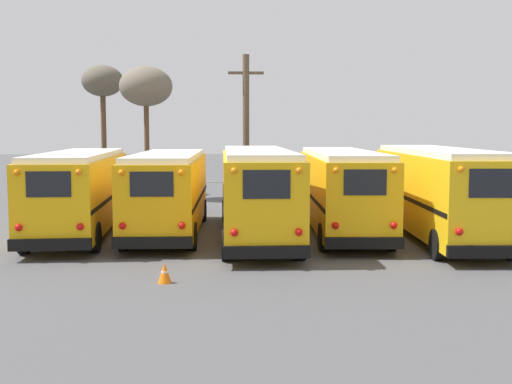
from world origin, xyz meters
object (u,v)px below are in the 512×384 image
school_bus_4 (438,190)px  traffic_cone (165,273)px  school_bus_3 (341,189)px  utility_pole (246,129)px  school_bus_0 (79,190)px  bare_tree_1 (103,84)px  school_bus_1 (168,190)px  bare_tree_0 (146,88)px  school_bus_2 (257,190)px

school_bus_4 → traffic_cone: (-9.37, -6.48, -1.51)m
school_bus_3 → utility_pole: 9.52m
school_bus_0 → traffic_cone: bearing=-63.7°
bare_tree_1 → traffic_cone: size_ratio=14.72×
bare_tree_1 → school_bus_0: bearing=-83.2°
school_bus_3 → school_bus_0: bearing=-179.9°
school_bus_1 → utility_pole: 9.45m
school_bus_0 → school_bus_3: school_bus_3 is taller
school_bus_0 → bare_tree_0: size_ratio=1.35×
school_bus_0 → school_bus_4: (13.22, -1.30, 0.07)m
bare_tree_0 → bare_tree_1: bare_tree_1 is taller
school_bus_0 → bare_tree_0: bare_tree_0 is taller
school_bus_4 → traffic_cone: bearing=-145.3°
school_bus_3 → bare_tree_1: 19.77m
school_bus_2 → school_bus_3: school_bus_2 is taller
school_bus_1 → bare_tree_1: 16.68m
bare_tree_1 → school_bus_1: bearing=-71.3°
bare_tree_0 → traffic_cone: 21.07m
school_bus_2 → bare_tree_0: 14.98m
school_bus_3 → bare_tree_0: size_ratio=1.38×
school_bus_0 → utility_pole: bearing=52.8°
school_bus_1 → bare_tree_0: 13.18m
school_bus_0 → school_bus_3: (9.91, 0.03, 0.01)m
school_bus_1 → school_bus_3: size_ratio=0.93×
school_bus_3 → bare_tree_0: 15.73m
school_bus_4 → bare_tree_0: bare_tree_0 is taller
school_bus_3 → bare_tree_1: bare_tree_1 is taller
utility_pole → traffic_cone: bearing=-99.4°
school_bus_4 → bare_tree_0: bearing=131.8°
school_bus_4 → bare_tree_1: size_ratio=1.40×
utility_pole → traffic_cone: 17.05m
school_bus_3 → traffic_cone: (-6.06, -7.80, -1.44)m
utility_pole → school_bus_1: bearing=-110.9°
utility_pole → school_bus_2: bearing=-89.8°
school_bus_0 → school_bus_4: bearing=-5.6°
school_bus_0 → school_bus_3: bearing=0.1°
utility_pole → traffic_cone: utility_pole is taller
school_bus_0 → school_bus_2: school_bus_2 is taller
school_bus_0 → utility_pole: 11.09m
school_bus_0 → bare_tree_0: (1.11, 12.23, 4.57)m
utility_pole → traffic_cone: (-2.72, -16.41, -3.72)m
school_bus_2 → utility_pole: 9.84m
utility_pole → school_bus_0: bearing=-127.2°
school_bus_3 → school_bus_4: size_ratio=0.94×
school_bus_1 → bare_tree_0: (-2.19, 12.15, 4.60)m
school_bus_3 → traffic_cone: size_ratio=19.48×
school_bus_2 → traffic_cone: size_ratio=20.68×
school_bus_1 → utility_pole: utility_pole is taller
school_bus_4 → school_bus_1: bearing=172.1°
school_bus_1 → bare_tree_0: size_ratio=1.29×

